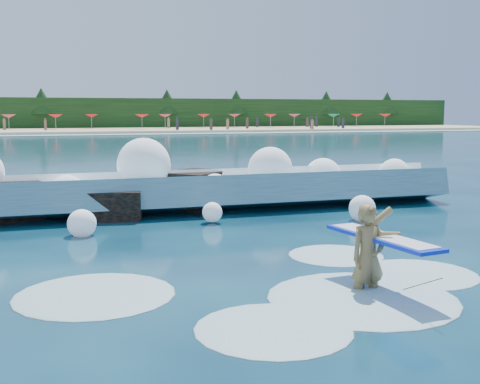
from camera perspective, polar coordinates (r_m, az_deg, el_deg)
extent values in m
plane|color=#072339|center=(10.84, -4.23, -7.98)|extent=(200.00, 200.00, 0.00)
cube|color=tan|center=(88.21, -16.81, 5.56)|extent=(140.00, 20.00, 0.40)
cube|color=silver|center=(77.22, -16.57, 5.20)|extent=(140.00, 5.00, 0.08)
cube|color=black|center=(98.16, -17.04, 7.08)|extent=(140.00, 4.00, 5.00)
cube|color=teal|center=(17.79, -5.86, -0.44)|extent=(17.05, 2.60, 1.42)
cube|color=white|center=(18.51, -6.41, 1.20)|extent=(17.05, 1.20, 0.66)
cube|color=black|center=(16.84, -12.15, -1.38)|extent=(1.90, 1.61, 0.93)
cube|color=black|center=(18.46, -4.22, -0.03)|extent=(2.37, 2.35, 1.30)
imported|color=olive|center=(9.98, 12.05, -6.11)|extent=(0.66, 0.46, 1.74)
cube|color=#0C29DC|center=(10.10, 13.33, -4.24)|extent=(0.86, 2.43, 0.06)
cube|color=white|center=(10.09, 13.33, -4.16)|extent=(0.74, 2.22, 0.06)
cylinder|color=black|center=(9.13, 16.86, -8.36)|extent=(0.01, 0.91, 0.43)
sphere|color=white|center=(17.12, -16.06, -0.12)|extent=(1.01, 1.01, 1.01)
sphere|color=white|center=(18.05, -9.10, 2.57)|extent=(1.60, 1.60, 1.60)
sphere|color=white|center=(17.66, -2.37, 0.19)|extent=(0.96, 0.96, 0.96)
sphere|color=white|center=(18.70, 2.88, 2.19)|extent=(1.38, 1.38, 1.38)
sphere|color=white|center=(19.76, 7.87, 1.48)|extent=(1.19, 1.19, 1.19)
sphere|color=white|center=(20.57, 14.42, 1.70)|extent=(1.00, 1.00, 1.00)
sphere|color=white|center=(14.68, -14.77, -2.92)|extent=(0.68, 0.68, 0.68)
sphere|color=white|center=(15.80, -2.65, -1.92)|extent=(0.53, 0.53, 0.53)
sphere|color=white|center=(16.50, 11.51, -1.55)|extent=(0.72, 0.72, 0.72)
ellipsoid|color=silver|center=(9.78, 11.50, -9.86)|extent=(3.03, 3.03, 0.15)
ellipsoid|color=silver|center=(8.33, 3.17, -12.87)|extent=(2.18, 2.18, 0.11)
ellipsoid|color=silver|center=(11.43, 16.50, -7.46)|extent=(2.17, 2.17, 0.11)
ellipsoid|color=silver|center=(10.04, -13.60, -9.47)|extent=(2.59, 2.59, 0.13)
ellipsoid|color=silver|center=(12.49, 9.06, -5.95)|extent=(1.95, 1.95, 0.10)
cone|color=#C63A59|center=(89.74, -21.10, 6.72)|extent=(2.00, 2.00, 0.50)
cone|color=red|center=(89.60, -17.10, 6.89)|extent=(2.00, 2.00, 0.50)
cone|color=red|center=(92.85, -13.91, 7.02)|extent=(2.00, 2.00, 0.50)
cone|color=red|center=(88.89, -9.29, 7.13)|extent=(2.00, 2.00, 0.50)
cone|color=#C63A59|center=(93.43, -7.12, 7.19)|extent=(2.00, 2.00, 0.50)
cone|color=red|center=(94.69, -3.47, 7.24)|extent=(2.00, 2.00, 0.50)
cone|color=#C63A59|center=(97.30, -0.53, 7.26)|extent=(2.00, 2.00, 0.50)
cone|color=red|center=(96.10, 2.91, 7.25)|extent=(2.00, 2.00, 0.50)
cone|color=#C63A59|center=(100.32, 5.16, 7.24)|extent=(2.00, 2.00, 0.50)
cone|color=#137664|center=(100.40, 8.86, 7.18)|extent=(2.00, 2.00, 0.50)
cone|color=red|center=(105.07, 10.99, 7.15)|extent=(2.00, 2.00, 0.50)
cone|color=red|center=(106.65, 13.59, 7.08)|extent=(2.00, 2.00, 0.50)
cube|color=#8C664C|center=(80.31, -18.55, 6.03)|extent=(0.35, 0.22, 1.59)
cube|color=brown|center=(86.37, -17.98, 6.11)|extent=(0.35, 0.22, 1.51)
cube|color=#3F332D|center=(90.10, -19.12, 6.11)|extent=(0.35, 0.22, 1.50)
cube|color=#262633|center=(85.63, -1.18, 6.44)|extent=(0.35, 0.22, 1.40)
cube|color=#8C664C|center=(82.44, -16.75, 6.06)|extent=(0.35, 0.22, 1.38)
cube|color=#3F332D|center=(81.53, -14.49, 6.15)|extent=(0.35, 0.22, 1.43)
cube|color=#8C664C|center=(84.83, -12.07, 6.28)|extent=(0.35, 0.22, 1.46)
cube|color=#262633|center=(97.89, 3.45, 6.59)|extent=(0.35, 0.22, 1.45)
cube|color=#3F332D|center=(97.92, 8.67, 6.51)|extent=(0.35, 0.22, 1.41)
cube|color=#262633|center=(86.85, -13.91, 6.25)|extent=(0.35, 0.22, 1.46)
cube|color=#3F332D|center=(93.80, 15.00, 6.13)|extent=(0.35, 0.22, 1.54)
cube|color=#262633|center=(89.53, 2.84, 6.53)|extent=(0.35, 0.22, 1.53)
cube|color=brown|center=(91.00, 4.96, 6.49)|extent=(0.35, 0.22, 1.43)
cube|color=#3F332D|center=(79.99, -20.66, 5.67)|extent=(0.35, 0.22, 1.50)
cube|color=#8C664C|center=(89.46, -17.39, 6.16)|extent=(0.35, 0.22, 1.45)
cube|color=#262633|center=(97.63, 1.64, 6.60)|extent=(0.35, 0.22, 1.43)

